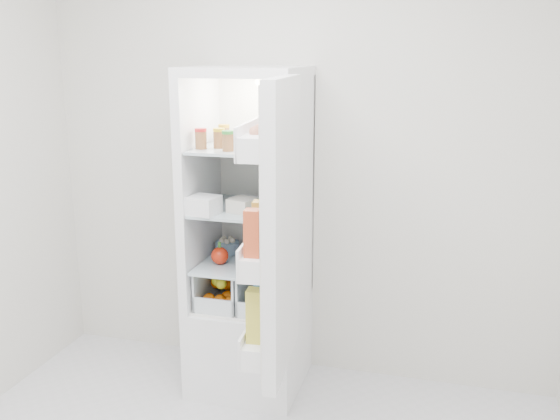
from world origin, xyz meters
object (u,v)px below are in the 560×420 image
(refrigerator, at_px, (252,272))
(red_cabbage, at_px, (271,252))
(mushroom_bowl, at_px, (227,247))
(fridge_door, at_px, (276,235))

(refrigerator, xyz_separation_m, red_cabbage, (0.15, -0.14, 0.18))
(mushroom_bowl, relative_size, fridge_door, 0.11)
(refrigerator, xyz_separation_m, fridge_door, (0.33, -0.64, 0.43))
(fridge_door, bearing_deg, refrigerator, 22.21)
(mushroom_bowl, xyz_separation_m, fridge_door, (0.49, -0.69, 0.31))
(mushroom_bowl, height_order, fridge_door, fridge_door)
(refrigerator, relative_size, mushroom_bowl, 13.07)
(refrigerator, relative_size, fridge_door, 1.38)
(fridge_door, bearing_deg, mushroom_bowl, 30.36)
(mushroom_bowl, bearing_deg, red_cabbage, -31.32)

